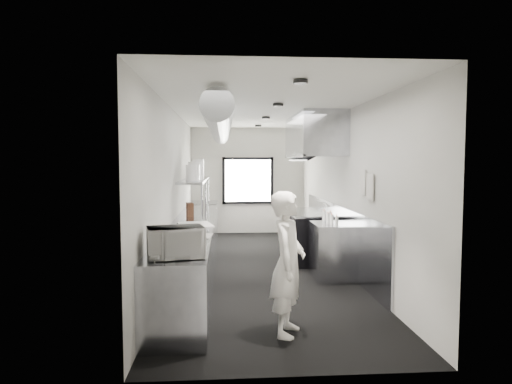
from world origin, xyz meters
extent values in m
cube|color=black|center=(0.00, 0.00, 0.00)|extent=(3.00, 8.00, 0.01)
cube|color=silver|center=(0.00, 0.00, 2.80)|extent=(3.00, 8.00, 0.01)
cube|color=beige|center=(0.00, 4.00, 1.40)|extent=(3.00, 0.02, 2.80)
cube|color=beige|center=(0.00, -4.00, 1.40)|extent=(3.00, 0.02, 2.80)
cube|color=beige|center=(-1.50, 0.00, 1.40)|extent=(0.02, 8.00, 2.80)
cube|color=beige|center=(1.50, 0.00, 1.40)|extent=(0.02, 8.00, 2.80)
cube|color=#9699A4|center=(1.48, 0.30, 0.55)|extent=(0.03, 5.50, 1.10)
cylinder|color=gray|center=(-0.70, 0.40, 2.55)|extent=(0.40, 6.40, 0.40)
cube|color=white|center=(0.00, 3.96, 1.40)|extent=(1.20, 0.03, 1.10)
cube|color=black|center=(0.00, 3.98, 1.98)|extent=(1.36, 0.03, 0.08)
cube|color=black|center=(0.00, 3.98, 0.82)|extent=(1.36, 0.03, 0.08)
cube|color=black|center=(-0.64, 3.98, 1.40)|extent=(0.08, 0.03, 1.25)
cube|color=black|center=(0.64, 3.98, 1.40)|extent=(0.08, 0.03, 1.25)
cube|color=#9699A4|center=(1.10, 0.70, 2.40)|extent=(0.80, 2.20, 0.80)
cube|color=#9699A4|center=(0.72, 0.70, 2.01)|extent=(0.05, 2.20, 0.05)
cube|color=black|center=(1.02, 0.70, 2.06)|extent=(0.50, 2.10, 0.28)
cube|color=#9699A4|center=(-1.15, -0.50, 0.45)|extent=(0.70, 6.00, 0.90)
cube|color=#9699A4|center=(-1.20, 1.00, 1.55)|extent=(0.45, 3.00, 0.04)
cylinder|color=#9699A4|center=(-1.00, -0.40, 1.22)|extent=(0.04, 0.04, 0.66)
cylinder|color=#9699A4|center=(-1.00, 1.00, 1.22)|extent=(0.04, 0.04, 0.66)
cylinder|color=#9699A4|center=(-1.00, 2.40, 1.22)|extent=(0.04, 0.04, 0.66)
cube|color=black|center=(1.05, 0.70, 0.45)|extent=(0.85, 1.60, 0.90)
cube|color=#9699A4|center=(1.05, 0.70, 0.92)|extent=(0.85, 1.60, 0.04)
cube|color=#9699A4|center=(0.64, 0.70, 0.45)|extent=(0.03, 1.55, 0.80)
cylinder|color=#9699A4|center=(0.61, 0.70, 0.55)|extent=(0.03, 1.30, 0.03)
cube|color=#9699A4|center=(1.15, -0.70, 0.45)|extent=(0.65, 0.80, 0.90)
cube|color=#9699A4|center=(-1.15, 3.20, 0.45)|extent=(0.70, 1.20, 0.90)
cube|color=beige|center=(1.47, -1.20, 1.60)|extent=(0.02, 0.28, 0.38)
cube|color=beige|center=(1.47, -1.55, 1.55)|extent=(0.02, 0.28, 0.38)
imported|color=white|center=(0.07, -3.01, 0.79)|extent=(0.54, 0.67, 1.59)
imported|color=silver|center=(-1.14, -3.10, 1.06)|extent=(0.62, 0.52, 0.33)
cylinder|color=silver|center=(-1.31, -2.58, 0.96)|extent=(0.17, 0.17, 0.11)
cylinder|color=silver|center=(-1.27, -2.58, 0.95)|extent=(0.16, 0.16, 0.09)
cube|color=silver|center=(-0.97, -1.80, 0.91)|extent=(0.37, 0.44, 0.01)
cylinder|color=white|center=(-1.01, -1.46, 0.91)|extent=(0.18, 0.18, 0.01)
sphere|color=tan|center=(-1.01, -1.46, 0.95)|extent=(0.08, 0.08, 0.08)
cube|color=white|center=(-1.09, -0.76, 0.91)|extent=(0.63, 0.76, 0.02)
cube|color=#562E1E|center=(-1.26, 0.39, 1.03)|extent=(0.16, 0.25, 0.25)
cylinder|color=white|center=(-1.19, 0.16, 1.71)|extent=(0.29, 0.29, 0.29)
cylinder|color=white|center=(-1.17, 0.63, 1.74)|extent=(0.30, 0.30, 0.33)
cylinder|color=white|center=(-1.20, 1.12, 1.74)|extent=(0.31, 0.31, 0.33)
cylinder|color=white|center=(-1.18, 1.73, 1.76)|extent=(0.25, 0.25, 0.38)
cylinder|color=white|center=(1.12, -1.03, 0.98)|extent=(0.07, 0.07, 0.16)
cylinder|color=white|center=(1.08, -0.86, 0.98)|extent=(0.07, 0.07, 0.17)
cylinder|color=white|center=(1.06, -0.67, 0.98)|extent=(0.06, 0.06, 0.17)
cylinder|color=white|center=(1.13, -0.58, 0.99)|extent=(0.07, 0.07, 0.18)
cylinder|color=white|center=(1.08, -0.35, 0.99)|extent=(0.07, 0.07, 0.18)
camera|label=1|loc=(-0.62, -7.80, 1.92)|focal=31.21mm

